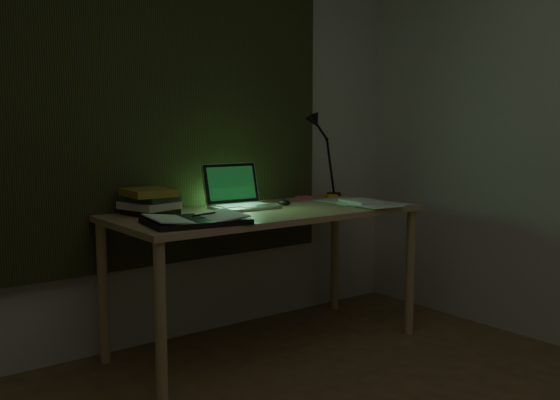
# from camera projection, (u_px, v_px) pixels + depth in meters

# --- Properties ---
(wall_back) EXTENTS (3.50, 0.00, 2.50)m
(wall_back) POSITION_uv_depth(u_px,v_px,m) (146.00, 116.00, 3.32)
(wall_back) COLOR silver
(wall_back) RESTS_ON ground
(curtain) EXTENTS (2.20, 0.06, 2.00)m
(curtain) POSITION_uv_depth(u_px,v_px,m) (149.00, 78.00, 3.26)
(curtain) COLOR #282C16
(curtain) RESTS_ON wall_back
(desk) EXTENTS (1.66, 0.72, 0.76)m
(desk) POSITION_uv_depth(u_px,v_px,m) (267.00, 279.00, 3.35)
(desk) COLOR tan
(desk) RESTS_ON floor
(laptop) EXTENTS (0.36, 0.40, 0.24)m
(laptop) POSITION_uv_depth(u_px,v_px,m) (244.00, 186.00, 3.35)
(laptop) COLOR silver
(laptop) RESTS_ON desk
(open_textbook) EXTENTS (0.49, 0.38, 0.04)m
(open_textbook) POSITION_uv_depth(u_px,v_px,m) (196.00, 220.00, 2.84)
(open_textbook) COLOR white
(open_textbook) RESTS_ON desk
(book_stack) EXTENTS (0.24, 0.28, 0.14)m
(book_stack) POSITION_uv_depth(u_px,v_px,m) (149.00, 201.00, 3.13)
(book_stack) COLOR white
(book_stack) RESTS_ON desk
(loose_papers) EXTENTS (0.45, 0.47, 0.02)m
(loose_papers) POSITION_uv_depth(u_px,v_px,m) (352.00, 203.00, 3.53)
(loose_papers) COLOR white
(loose_papers) RESTS_ON desk
(mouse) EXTENTS (0.06, 0.09, 0.03)m
(mouse) POSITION_uv_depth(u_px,v_px,m) (284.00, 202.00, 3.49)
(mouse) COLOR black
(mouse) RESTS_ON desk
(sticky_yellow) EXTENTS (0.08, 0.08, 0.01)m
(sticky_yellow) POSITION_uv_depth(u_px,v_px,m) (331.00, 196.00, 3.91)
(sticky_yellow) COLOR yellow
(sticky_yellow) RESTS_ON desk
(sticky_pink) EXTENTS (0.09, 0.09, 0.02)m
(sticky_pink) POSITION_uv_depth(u_px,v_px,m) (304.00, 197.00, 3.81)
(sticky_pink) COLOR pink
(sticky_pink) RESTS_ON desk
(desk_lamp) EXTENTS (0.35, 0.29, 0.49)m
(desk_lamp) POSITION_uv_depth(u_px,v_px,m) (334.00, 157.00, 3.96)
(desk_lamp) COLOR black
(desk_lamp) RESTS_ON desk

